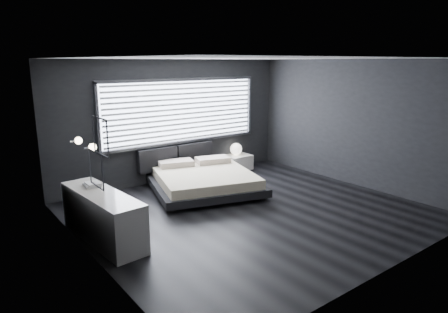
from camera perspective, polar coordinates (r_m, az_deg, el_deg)
room at (r=7.21m, az=4.10°, el=2.61°), size 6.04×6.00×2.80m
window at (r=9.44m, az=-5.86°, el=6.45°), size 4.14×0.09×1.52m
headboard at (r=9.46m, az=-6.79°, el=0.03°), size 1.96×0.16×0.52m
sconce_near at (r=5.77m, az=-18.29°, el=1.25°), size 0.18×0.11×0.11m
sconce_far at (r=6.33m, az=-20.10°, el=2.14°), size 0.18×0.11×0.11m
wall_art_upper at (r=5.13m, az=-17.24°, el=2.73°), size 0.01×0.48×0.48m
wall_art_lower at (r=5.46m, az=-17.81°, el=-1.75°), size 0.01×0.48×0.48m
bed at (r=8.62m, az=-2.81°, el=-3.35°), size 2.67×2.60×0.56m
nightstand at (r=10.40m, az=1.94°, el=-0.80°), size 0.65×0.55×0.38m
orb_lamp at (r=10.35m, az=1.73°, el=1.07°), size 0.30×0.30×0.30m
dresser at (r=6.61m, az=-16.92°, el=-8.16°), size 0.69×1.96×0.77m
book_stack at (r=6.85m, az=-18.30°, el=-3.81°), size 0.27×0.33×0.06m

